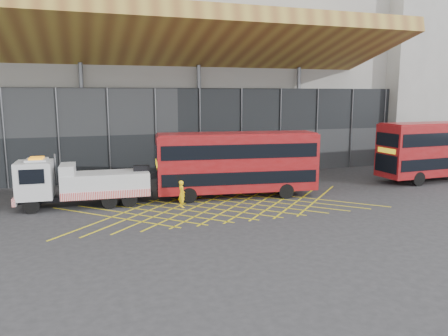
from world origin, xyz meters
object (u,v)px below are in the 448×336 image
object	(u,v)px
recovery_truck	(80,183)
bus_second	(444,148)
bus_towed	(237,162)
worker	(182,194)

from	to	relation	value
recovery_truck	bus_second	xyz separation A→B (m)	(30.31, -0.39, 1.20)
recovery_truck	bus_towed	distance (m)	11.00
bus_second	worker	xyz separation A→B (m)	(-23.90, -1.95, -1.91)
bus_towed	worker	xyz separation A→B (m)	(-4.53, -1.68, -1.71)
recovery_truck	bus_towed	bearing A→B (deg)	0.03
worker	recovery_truck	bearing A→B (deg)	62.46
recovery_truck	worker	world-z (taller)	recovery_truck
recovery_truck	bus_towed	world-z (taller)	bus_towed
recovery_truck	worker	distance (m)	6.85
bus_second	worker	size ratio (longest dim) A/B	6.90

